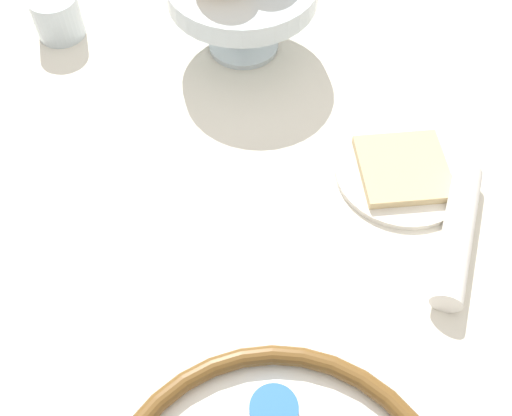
# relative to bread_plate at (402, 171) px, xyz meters

# --- Properties ---
(dining_table) EXTENTS (1.38, 1.05, 0.72)m
(dining_table) POSITION_rel_bread_plate_xyz_m (-0.12, 0.13, -0.37)
(dining_table) COLOR silver
(dining_table) RESTS_ON ground_plane
(bread_plate) EXTENTS (0.17, 0.17, 0.02)m
(bread_plate) POSITION_rel_bread_plate_xyz_m (0.00, 0.00, 0.00)
(bread_plate) COLOR silver
(bread_plate) RESTS_ON dining_table
(napkin_roll) EXTENTS (0.20, 0.10, 0.04)m
(napkin_roll) POSITION_rel_bread_plate_xyz_m (-0.10, -0.05, 0.01)
(napkin_roll) COLOR white
(napkin_roll) RESTS_ON dining_table
(cup_near) EXTENTS (0.07, 0.07, 0.06)m
(cup_near) POSITION_rel_bread_plate_xyz_m (0.29, 0.49, 0.02)
(cup_near) COLOR silver
(cup_near) RESTS_ON dining_table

